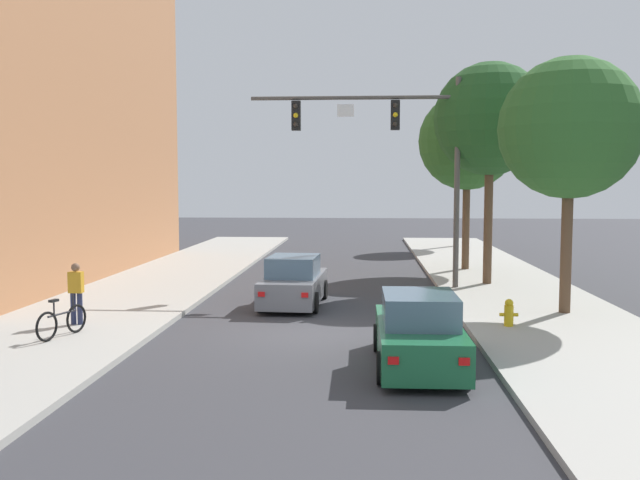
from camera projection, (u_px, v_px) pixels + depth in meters
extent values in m
plane|color=#38383D|center=(314.00, 334.00, 17.79)|extent=(120.00, 120.00, 0.00)
cube|color=#A8A59E|center=(70.00, 327.00, 18.20)|extent=(5.00, 60.00, 0.15)
cube|color=#A8A59E|center=(569.00, 334.00, 17.37)|extent=(5.00, 60.00, 0.15)
cylinder|color=#514C47|center=(457.00, 183.00, 24.50)|extent=(0.20, 0.20, 7.50)
cylinder|color=#514C47|center=(354.00, 98.00, 24.48)|extent=(7.40, 0.14, 0.14)
cube|color=black|center=(395.00, 115.00, 24.44)|extent=(0.32, 0.28, 1.05)
sphere|color=#2D2823|center=(396.00, 105.00, 24.26)|extent=(0.18, 0.18, 0.18)
sphere|color=yellow|center=(395.00, 115.00, 24.29)|extent=(0.18, 0.18, 0.18)
sphere|color=#2D2823|center=(395.00, 124.00, 24.32)|extent=(0.18, 0.18, 0.18)
cube|color=black|center=(296.00, 116.00, 24.67)|extent=(0.32, 0.28, 1.05)
sphere|color=#2D2823|center=(296.00, 106.00, 24.49)|extent=(0.18, 0.18, 0.18)
sphere|color=yellow|center=(296.00, 115.00, 24.52)|extent=(0.18, 0.18, 0.18)
sphere|color=#2D2823|center=(296.00, 125.00, 24.54)|extent=(0.18, 0.18, 0.18)
cube|color=white|center=(345.00, 110.00, 24.52)|extent=(0.60, 0.03, 0.44)
cube|color=slate|center=(294.00, 288.00, 21.93)|extent=(1.91, 4.28, 0.80)
cube|color=slate|center=(293.00, 266.00, 21.72)|extent=(1.60, 2.07, 0.64)
cylinder|color=black|center=(277.00, 289.00, 23.33)|extent=(0.25, 0.65, 0.64)
cylinder|color=black|center=(324.00, 289.00, 23.14)|extent=(0.25, 0.65, 0.64)
cylinder|color=black|center=(261.00, 302.00, 20.75)|extent=(0.25, 0.65, 0.64)
cylinder|color=black|center=(314.00, 303.00, 20.57)|extent=(0.25, 0.65, 0.64)
cube|color=red|center=(261.00, 294.00, 19.89)|extent=(0.20, 0.05, 0.14)
cube|color=red|center=(305.00, 295.00, 19.75)|extent=(0.20, 0.05, 0.14)
cube|color=#1E663D|center=(418.00, 341.00, 14.52)|extent=(1.74, 4.21, 0.80)
cube|color=slate|center=(419.00, 309.00, 14.31)|extent=(1.52, 2.01, 0.64)
cylinder|color=black|center=(378.00, 338.00, 15.88)|extent=(0.23, 0.64, 0.64)
cylinder|color=black|center=(449.00, 339.00, 15.79)|extent=(0.23, 0.64, 0.64)
cylinder|color=black|center=(382.00, 368.00, 13.29)|extent=(0.23, 0.64, 0.64)
cylinder|color=black|center=(466.00, 369.00, 13.20)|extent=(0.23, 0.64, 0.64)
cube|color=red|center=(393.00, 361.00, 12.44)|extent=(0.20, 0.04, 0.14)
cube|color=red|center=(464.00, 362.00, 12.37)|extent=(0.20, 0.04, 0.14)
cylinder|color=#232847|center=(73.00, 308.00, 18.21)|extent=(0.14, 0.14, 0.85)
cylinder|color=#232847|center=(80.00, 309.00, 18.20)|extent=(0.14, 0.14, 0.85)
cube|color=orange|center=(76.00, 282.00, 18.14)|extent=(0.36, 0.22, 0.56)
sphere|color=brown|center=(75.00, 267.00, 18.11)|extent=(0.22, 0.22, 0.22)
torus|color=black|center=(76.00, 318.00, 17.19)|extent=(0.26, 0.71, 0.72)
torus|color=black|center=(47.00, 327.00, 16.21)|extent=(0.26, 0.71, 0.72)
cylinder|color=black|center=(62.00, 314.00, 16.68)|extent=(0.31, 0.92, 0.05)
cylinder|color=black|center=(54.00, 308.00, 16.42)|extent=(0.04, 0.04, 0.35)
cylinder|color=black|center=(73.00, 303.00, 17.06)|extent=(0.04, 0.04, 0.40)
cube|color=black|center=(54.00, 301.00, 16.40)|extent=(0.18, 0.26, 0.06)
cylinder|color=gold|center=(509.00, 316.00, 17.99)|extent=(0.24, 0.24, 0.55)
sphere|color=gold|center=(509.00, 303.00, 17.96)|extent=(0.22, 0.22, 0.22)
cylinder|color=gold|center=(502.00, 315.00, 18.00)|extent=(0.12, 0.09, 0.09)
cylinder|color=gold|center=(516.00, 315.00, 17.98)|extent=(0.12, 0.09, 0.09)
cylinder|color=brown|center=(566.00, 247.00, 19.78)|extent=(0.32, 0.32, 3.80)
sphere|color=#2D6028|center=(570.00, 128.00, 19.50)|extent=(4.04, 4.04, 4.04)
cylinder|color=brown|center=(488.00, 223.00, 25.55)|extent=(0.32, 0.32, 4.56)
sphere|color=#235123|center=(490.00, 119.00, 25.23)|extent=(4.16, 4.16, 4.16)
cylinder|color=brown|center=(466.00, 224.00, 29.96)|extent=(0.32, 0.32, 3.98)
sphere|color=#2D6028|center=(467.00, 141.00, 29.67)|extent=(4.22, 4.22, 4.22)
cylinder|color=brown|center=(457.00, 209.00, 40.98)|extent=(0.32, 0.32, 4.48)
sphere|color=#2D6028|center=(458.00, 148.00, 40.69)|extent=(3.64, 3.64, 3.64)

